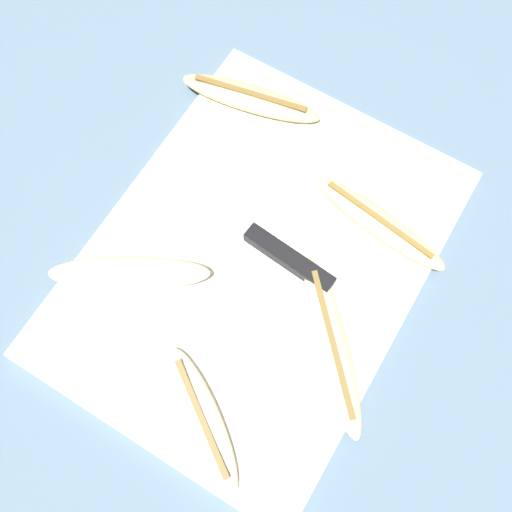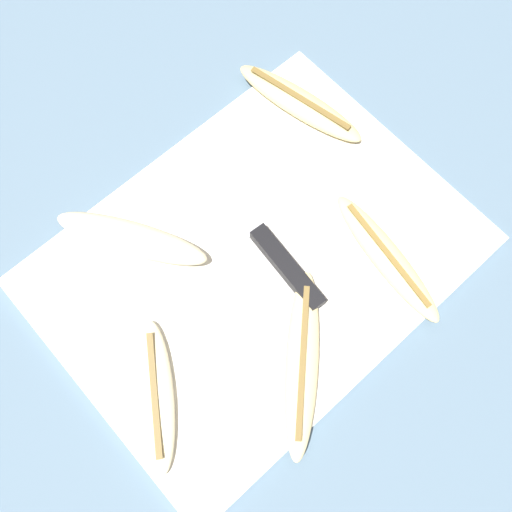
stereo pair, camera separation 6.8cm
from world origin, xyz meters
TOP-DOWN VIEW (x-y plane):
  - ground_plane at (0.00, 0.00)m, footprint 4.00×4.00m
  - cutting_board at (0.00, 0.00)m, footprint 0.48×0.36m
  - knife at (0.02, -0.01)m, footprint 0.04×0.25m
  - banana_bright_far at (-0.09, 0.11)m, footprint 0.13×0.18m
  - banana_spotted_left at (0.18, 0.12)m, footprint 0.08×0.19m
  - banana_pale_long at (-0.18, -0.05)m, footprint 0.12×0.16m
  - banana_golden_short at (0.11, -0.10)m, footprint 0.06×0.19m
  - banana_ripe_center at (-0.04, -0.12)m, footprint 0.18×0.17m

SIDE VIEW (x-z plane):
  - ground_plane at x=0.00m, z-range 0.00..0.00m
  - cutting_board at x=0.00m, z-range 0.00..0.01m
  - knife at x=0.02m, z-range 0.01..0.03m
  - banana_golden_short at x=0.11m, z-range 0.01..0.03m
  - banana_ripe_center at x=-0.04m, z-range 0.01..0.03m
  - banana_pale_long at x=-0.18m, z-range 0.01..0.03m
  - banana_spotted_left at x=0.18m, z-range 0.01..0.03m
  - banana_bright_far at x=-0.09m, z-range 0.01..0.05m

